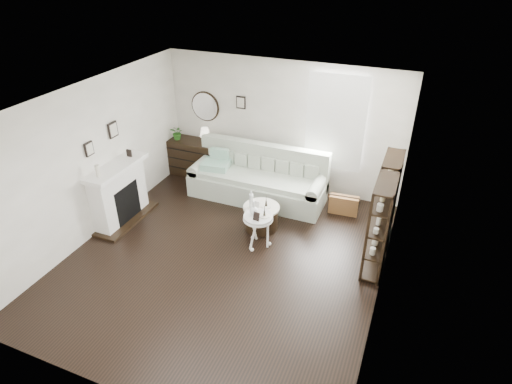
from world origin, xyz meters
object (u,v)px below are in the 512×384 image
at_px(dresser, 193,157).
at_px(pedestal_table, 258,218).
at_px(drum_table, 261,217).
at_px(sofa, 259,181).

xyz_separation_m(dresser, pedestal_table, (2.39, -1.96, 0.16)).
distance_m(dresser, drum_table, 2.67).
height_order(dresser, pedestal_table, dresser).
bearing_deg(dresser, sofa, -12.32).
bearing_deg(sofa, pedestal_table, -68.36).
relative_size(sofa, pedestal_table, 4.47).
bearing_deg(pedestal_table, drum_table, 105.66).
xyz_separation_m(drum_table, pedestal_table, (0.15, -0.52, 0.33)).
bearing_deg(pedestal_table, sofa, 111.64).
bearing_deg(dresser, pedestal_table, -39.39).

